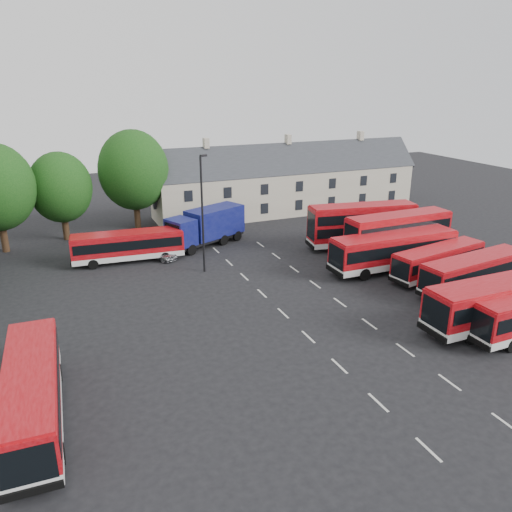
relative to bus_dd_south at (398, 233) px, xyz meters
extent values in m
plane|color=black|center=(-15.65, -8.85, -2.56)|extent=(140.00, 140.00, 0.00)
cube|color=beige|center=(-15.65, -22.85, -2.56)|extent=(0.15, 1.80, 0.01)
cube|color=beige|center=(-15.65, -18.85, -2.56)|extent=(0.15, 1.80, 0.01)
cube|color=beige|center=(-15.65, -14.85, -2.56)|extent=(0.15, 1.80, 0.01)
cube|color=beige|center=(-15.65, -10.85, -2.56)|extent=(0.15, 1.80, 0.01)
cube|color=beige|center=(-15.65, -6.85, -2.56)|extent=(0.15, 1.80, 0.01)
cube|color=beige|center=(-15.65, -2.85, -2.56)|extent=(0.15, 1.80, 0.01)
cube|color=beige|center=(-15.65, 1.15, -2.56)|extent=(0.15, 1.80, 0.01)
cube|color=beige|center=(-15.65, 5.15, -2.56)|extent=(0.15, 1.80, 0.01)
cube|color=beige|center=(-15.65, 9.15, -2.56)|extent=(0.15, 1.80, 0.01)
cube|color=beige|center=(-10.65, -22.85, -2.56)|extent=(0.15, 1.80, 0.01)
cube|color=beige|center=(-10.65, -18.85, -2.56)|extent=(0.15, 1.80, 0.01)
cube|color=beige|center=(-10.65, -14.85, -2.56)|extent=(0.15, 1.80, 0.01)
cube|color=beige|center=(-10.65, -10.85, -2.56)|extent=(0.15, 1.80, 0.01)
cube|color=beige|center=(-10.65, -6.85, -2.56)|extent=(0.15, 1.80, 0.01)
cube|color=beige|center=(-10.65, -2.85, -2.56)|extent=(0.15, 1.80, 0.01)
cube|color=beige|center=(-10.65, 1.15, -2.56)|extent=(0.15, 1.80, 0.01)
cube|color=beige|center=(-10.65, 5.15, -2.56)|extent=(0.15, 1.80, 0.01)
cube|color=beige|center=(-10.65, 9.15, -2.56)|extent=(0.15, 1.80, 0.01)
cylinder|color=black|center=(-35.65, 17.15, -0.55)|extent=(0.70, 0.70, 4.02)
cylinder|color=black|center=(-29.65, 19.15, -0.81)|extent=(0.70, 0.70, 3.50)
ellipsoid|color=#113D10|center=(-29.65, 19.15, 3.25)|extent=(6.60, 6.60, 7.59)
cylinder|color=black|center=(-21.65, 20.15, -0.46)|extent=(0.70, 0.70, 4.20)
ellipsoid|color=#113D10|center=(-21.65, 20.15, 4.41)|extent=(7.92, 7.92, 9.11)
cube|color=beige|center=(-1.65, 21.15, 0.19)|extent=(35.00, 7.00, 5.50)
cube|color=#2D3035|center=(-1.65, 21.15, 2.94)|extent=(35.70, 7.13, 7.13)
cube|color=beige|center=(-12.65, 21.15, 6.90)|extent=(0.60, 0.90, 1.20)
cube|color=beige|center=(-1.65, 21.15, 6.90)|extent=(0.60, 0.90, 1.20)
cube|color=beige|center=(9.35, 21.15, 6.90)|extent=(0.60, 0.90, 1.20)
cylinder|color=black|center=(-4.46, -17.69, -2.05)|extent=(1.03, 0.31, 1.02)
cube|color=silver|center=(-2.18, -14.63, -1.69)|extent=(12.33, 2.84, 0.62)
cube|color=#A10911|center=(-2.18, -14.63, -0.29)|extent=(12.33, 2.84, 2.18)
cube|color=black|center=(-2.18, -14.63, -0.24)|extent=(11.83, 2.91, 1.06)
cube|color=#A10911|center=(-2.18, -14.63, 0.85)|extent=(12.08, 2.73, 0.13)
cylinder|color=black|center=(-6.12, -15.91, -2.00)|extent=(1.12, 0.32, 1.12)
cube|color=silver|center=(0.78, -9.10, -1.81)|extent=(10.82, 3.67, 0.53)
cube|color=#A10911|center=(0.78, -9.10, -0.61)|extent=(10.82, 3.67, 1.88)
cube|color=black|center=(0.78, -9.10, -0.56)|extent=(10.41, 3.67, 0.92)
cube|color=#A10911|center=(0.78, -9.10, 0.38)|extent=(10.60, 3.55, 0.12)
cylinder|color=black|center=(-2.46, -10.59, -2.08)|extent=(0.99, 0.38, 0.96)
cylinder|color=black|center=(4.02, -7.62, -2.08)|extent=(0.99, 0.38, 0.96)
cube|color=silver|center=(0.27, -5.46, -1.87)|extent=(10.05, 3.85, 0.49)
cube|color=#A10911|center=(0.27, -5.46, -0.76)|extent=(10.05, 3.85, 1.74)
cube|color=black|center=(0.27, -5.46, -0.71)|extent=(9.67, 3.84, 0.85)
cube|color=#A10911|center=(0.27, -5.46, 0.16)|extent=(9.84, 3.73, 0.11)
cylinder|color=black|center=(-2.65, -6.98, -2.12)|extent=(0.92, 0.40, 0.89)
cylinder|color=black|center=(3.20, -3.94, -2.12)|extent=(0.92, 0.40, 0.89)
cube|color=silver|center=(-2.31, -2.46, -1.70)|extent=(12.27, 2.85, 0.61)
cube|color=#A10911|center=(-2.31, -2.46, -0.31)|extent=(12.27, 2.85, 2.17)
cube|color=black|center=(-2.31, -2.46, -0.25)|extent=(11.78, 2.91, 1.06)
cube|color=#A10911|center=(-2.31, -2.46, 0.84)|extent=(12.03, 2.73, 0.13)
cylinder|color=black|center=(-6.24, -3.70, -2.00)|extent=(1.12, 0.32, 1.11)
cylinder|color=black|center=(1.62, -1.22, -2.00)|extent=(1.12, 0.32, 1.11)
cube|color=silver|center=(0.00, 0.00, -1.79)|extent=(11.02, 2.73, 0.55)
cube|color=#A10911|center=(0.00, 0.00, 0.16)|extent=(11.02, 2.73, 3.34)
cube|color=black|center=(0.00, 0.00, -0.49)|extent=(10.59, 2.78, 0.95)
cube|color=#A10911|center=(0.00, 0.00, 1.88)|extent=(10.80, 2.63, 0.12)
cylinder|color=black|center=(-3.49, -1.20, -2.06)|extent=(1.00, 0.30, 1.00)
cylinder|color=black|center=(3.49, 1.20, -2.06)|extent=(1.00, 0.30, 1.00)
cube|color=black|center=(0.00, 0.00, 0.80)|extent=(10.59, 2.78, 0.95)
cube|color=silver|center=(-1.23, 4.32, -1.77)|extent=(11.44, 4.32, 0.56)
cube|color=#A10911|center=(-1.23, 4.32, 0.21)|extent=(11.44, 4.32, 3.40)
cube|color=black|center=(-1.23, 4.32, -0.45)|extent=(11.01, 4.31, 0.97)
cube|color=#A10911|center=(-1.23, 4.32, 1.96)|extent=(11.20, 4.19, 0.12)
cylinder|color=black|center=(-4.94, 3.77, -2.05)|extent=(1.05, 0.45, 1.02)
cylinder|color=black|center=(2.49, 4.87, -2.05)|extent=(1.05, 0.45, 1.02)
cube|color=black|center=(-1.23, 4.32, 0.87)|extent=(11.01, 4.31, 0.97)
cube|color=silver|center=(-32.88, -13.39, -1.77)|extent=(2.85, 11.32, 0.56)
cube|color=#A10911|center=(-32.88, -13.39, -0.49)|extent=(2.85, 11.32, 2.00)
cube|color=black|center=(-32.88, -13.39, -0.44)|extent=(2.90, 10.87, 0.97)
cube|color=#A10911|center=(-32.88, -13.39, 0.56)|extent=(2.74, 11.09, 0.12)
cylinder|color=black|center=(-31.81, -17.02, -2.05)|extent=(0.31, 1.03, 1.02)
cylinder|color=black|center=(-33.94, -9.76, -2.05)|extent=(0.31, 1.03, 1.02)
cube|color=silver|center=(-24.48, 9.20, -1.83)|extent=(10.59, 3.20, 0.52)
cube|color=#A10911|center=(-24.48, 9.20, -0.64)|extent=(10.59, 3.20, 1.85)
cube|color=black|center=(-24.48, 9.20, -0.59)|extent=(10.18, 3.23, 0.90)
cube|color=#A10911|center=(-24.48, 9.20, 0.33)|extent=(10.37, 3.09, 0.11)
cylinder|color=black|center=(-27.89, 8.40, -2.09)|extent=(0.97, 0.34, 0.95)
cylinder|color=black|center=(-21.06, 10.00, -2.09)|extent=(0.97, 0.34, 0.95)
cube|color=black|center=(-16.05, 11.13, -1.84)|extent=(9.04, 5.76, 0.33)
cube|color=#0F1358|center=(-19.08, 9.78, -0.35)|extent=(3.15, 3.43, 2.66)
cube|color=black|center=(-20.04, 9.35, 0.05)|extent=(1.06, 2.19, 1.33)
cube|color=#0F1358|center=(-14.89, 11.65, -0.18)|extent=(6.89, 5.10, 2.99)
cylinder|color=black|center=(-18.37, 8.73, -2.01)|extent=(1.14, 0.73, 1.11)
cylinder|color=black|center=(-13.49, 13.64, -2.01)|extent=(1.14, 0.73, 1.11)
imported|color=#ACAFB4|center=(-21.46, 8.86, -1.92)|extent=(3.01, 4.06, 1.29)
cylinder|color=black|center=(-18.53, 3.85, 2.71)|extent=(0.19, 0.19, 10.55)
cube|color=black|center=(-18.23, 3.95, 7.98)|extent=(0.68, 0.45, 0.19)
camera|label=1|loc=(-30.73, -37.48, 14.11)|focal=35.00mm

